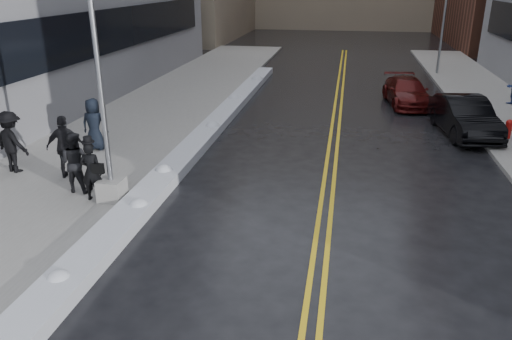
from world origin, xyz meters
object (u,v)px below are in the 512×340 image
at_px(car_black, 464,117).
at_px(car_maroon, 407,92).
at_px(traffic_signal, 444,20).
at_px(pedestrian_fedora, 92,171).
at_px(pedestrian_c, 94,124).
at_px(lamppost, 104,116).
at_px(fire_hydrant, 509,128).
at_px(pedestrian_e, 12,142).
at_px(pedestrian_b, 75,162).
at_px(pedestrian_d, 66,147).

bearing_deg(car_black, car_maroon, 101.71).
distance_m(traffic_signal, car_maroon, 9.39).
bearing_deg(traffic_signal, car_maroon, -107.69).
bearing_deg(pedestrian_fedora, pedestrian_c, -68.89).
distance_m(lamppost, pedestrian_fedora, 1.64).
distance_m(traffic_signal, car_black, 13.67).
bearing_deg(fire_hydrant, car_black, 157.36).
bearing_deg(pedestrian_e, car_maroon, -119.14).
height_order(pedestrian_c, car_black, pedestrian_c).
distance_m(pedestrian_b, pedestrian_c, 3.77).
height_order(fire_hydrant, car_maroon, car_maroon).
height_order(pedestrian_b, car_maroon, pedestrian_b).
relative_size(pedestrian_fedora, pedestrian_c, 0.90).
bearing_deg(pedestrian_b, car_black, -143.71).
xyz_separation_m(traffic_signal, pedestrian_e, (-15.76, -20.50, -2.28)).
height_order(pedestrian_b, car_black, pedestrian_b).
bearing_deg(pedestrian_d, traffic_signal, -140.86).
bearing_deg(pedestrian_d, car_black, -167.50).
height_order(car_black, car_maroon, car_black).
relative_size(pedestrian_c, car_maroon, 0.41).
relative_size(lamppost, pedestrian_b, 4.34).
bearing_deg(lamppost, pedestrian_fedora, -172.76).
relative_size(pedestrian_e, car_black, 0.42).
xyz_separation_m(lamppost, car_maroon, (9.07, 13.45, -1.89)).
bearing_deg(car_black, pedestrian_e, -162.19).
distance_m(lamppost, traffic_signal, 24.98).
bearing_deg(pedestrian_c, pedestrian_e, 56.99).
distance_m(lamppost, pedestrian_d, 2.84).
bearing_deg(car_black, lamppost, -149.35).
distance_m(car_black, car_maroon, 5.13).
bearing_deg(pedestrian_d, pedestrian_c, -97.57).
distance_m(fire_hydrant, pedestrian_d, 15.83).
distance_m(pedestrian_d, pedestrian_e, 1.92).
bearing_deg(pedestrian_fedora, pedestrian_b, -37.58).
bearing_deg(pedestrian_c, lamppost, 119.94).
height_order(pedestrian_b, pedestrian_c, pedestrian_c).
xyz_separation_m(lamppost, pedestrian_fedora, (-0.50, -0.06, -1.56)).
relative_size(pedestrian_fedora, car_maroon, 0.37).
height_order(traffic_signal, pedestrian_b, traffic_signal).
relative_size(pedestrian_c, pedestrian_e, 0.95).
relative_size(pedestrian_b, pedestrian_e, 0.91).
xyz_separation_m(traffic_signal, pedestrian_fedora, (-12.30, -22.06, -2.42)).
relative_size(traffic_signal, car_black, 1.30).
bearing_deg(pedestrian_c, car_maroon, -142.77).
distance_m(pedestrian_d, car_black, 14.77).
bearing_deg(car_black, pedestrian_d, -158.46).
relative_size(lamppost, pedestrian_fedora, 4.61).
relative_size(lamppost, pedestrian_e, 3.93).
bearing_deg(car_black, pedestrian_fedora, -150.41).
xyz_separation_m(lamppost, pedestrian_c, (-2.49, 3.97, -1.46)).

